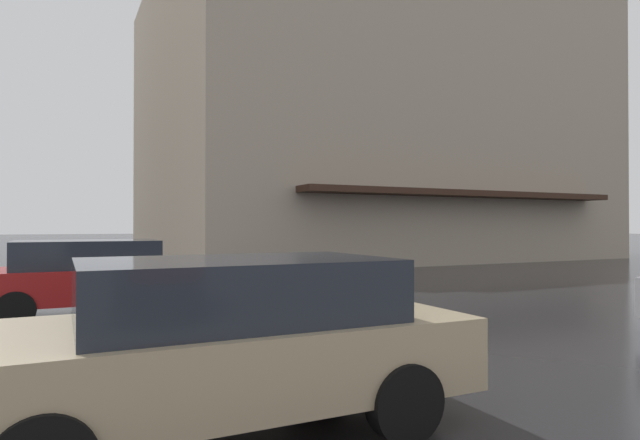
% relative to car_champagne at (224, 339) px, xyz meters
% --- Properties ---
extents(haussmann_block_corner, '(21.16, 21.93, 18.78)m').
position_rel_car_champagne_xyz_m(haussmann_block_corner, '(23.47, -14.10, 8.44)').
color(haussmann_block_corner, tan).
rests_on(haussmann_block_corner, ground_plane).
extents(car_champagne, '(1.85, 4.10, 1.41)m').
position_rel_car_champagne_xyz_m(car_champagne, '(0.00, 0.00, 0.00)').
color(car_champagne, tan).
rests_on(car_champagne, ground_plane).
extents(car_red, '(1.85, 4.10, 1.41)m').
position_rel_car_champagne_xyz_m(car_red, '(6.50, 0.67, 0.00)').
color(car_red, maroon).
rests_on(car_red, ground_plane).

